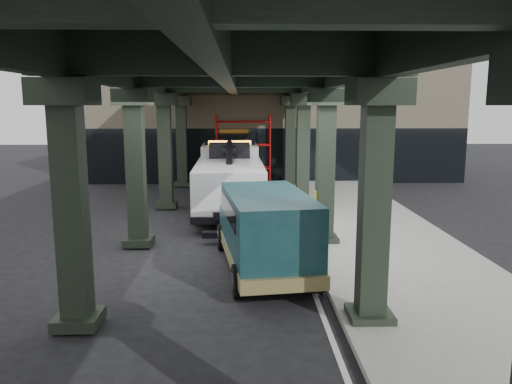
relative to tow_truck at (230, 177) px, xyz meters
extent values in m
plane|color=black|center=(0.59, -7.57, -1.48)|extent=(90.00, 90.00, 0.00)
cube|color=gray|center=(5.09, -5.57, -1.40)|extent=(5.00, 40.00, 0.15)
cube|color=silver|center=(2.29, -5.57, -1.47)|extent=(0.12, 38.00, 0.01)
cube|color=black|center=(3.19, -11.57, 1.02)|extent=(0.55, 0.55, 5.00)
cube|color=black|center=(3.19, -11.57, 3.27)|extent=(1.10, 1.10, 0.50)
cube|color=black|center=(3.19, -11.57, -1.30)|extent=(0.90, 0.90, 0.24)
cube|color=black|center=(3.19, -5.57, 1.02)|extent=(0.55, 0.55, 5.00)
cube|color=black|center=(3.19, -5.57, 3.27)|extent=(1.10, 1.10, 0.50)
cube|color=black|center=(3.19, -5.57, -1.30)|extent=(0.90, 0.90, 0.24)
cube|color=black|center=(3.19, 0.43, 1.02)|extent=(0.55, 0.55, 5.00)
cube|color=black|center=(3.19, 0.43, 3.27)|extent=(1.10, 1.10, 0.50)
cube|color=black|center=(3.19, 0.43, -1.30)|extent=(0.90, 0.90, 0.24)
cube|color=black|center=(3.19, 6.43, 1.02)|extent=(0.55, 0.55, 5.00)
cube|color=black|center=(3.19, 6.43, 3.27)|extent=(1.10, 1.10, 0.50)
cube|color=black|center=(3.19, 6.43, -1.30)|extent=(0.90, 0.90, 0.24)
cube|color=black|center=(-2.81, -11.57, 1.02)|extent=(0.55, 0.55, 5.00)
cube|color=black|center=(-2.81, -11.57, 3.27)|extent=(1.10, 1.10, 0.50)
cube|color=black|center=(-2.81, -11.57, -1.30)|extent=(0.90, 0.90, 0.24)
cube|color=black|center=(-2.81, -5.57, 1.02)|extent=(0.55, 0.55, 5.00)
cube|color=black|center=(-2.81, -5.57, 3.27)|extent=(1.10, 1.10, 0.50)
cube|color=black|center=(-2.81, -5.57, -1.30)|extent=(0.90, 0.90, 0.24)
cube|color=black|center=(-2.81, 0.43, 1.02)|extent=(0.55, 0.55, 5.00)
cube|color=black|center=(-2.81, 0.43, 3.27)|extent=(1.10, 1.10, 0.50)
cube|color=black|center=(-2.81, 0.43, -1.30)|extent=(0.90, 0.90, 0.24)
cube|color=black|center=(-2.81, 6.43, 1.02)|extent=(0.55, 0.55, 5.00)
cube|color=black|center=(-2.81, 6.43, 3.27)|extent=(1.10, 1.10, 0.50)
cube|color=black|center=(-2.81, 6.43, -1.30)|extent=(0.90, 0.90, 0.24)
cube|color=black|center=(3.19, -5.57, 4.07)|extent=(0.35, 32.00, 1.10)
cube|color=black|center=(-2.81, -5.57, 4.07)|extent=(0.35, 32.00, 1.10)
cube|color=black|center=(0.19, -5.57, 4.07)|extent=(0.35, 32.00, 1.10)
cube|color=black|center=(0.19, -5.57, 4.77)|extent=(7.40, 32.00, 0.30)
cube|color=#C6B793|center=(2.59, 12.43, 2.52)|extent=(22.00, 10.00, 8.00)
cylinder|color=red|center=(-0.91, 7.33, 0.52)|extent=(0.08, 0.08, 4.00)
cylinder|color=red|center=(-0.91, 6.53, 0.52)|extent=(0.08, 0.08, 4.00)
cylinder|color=red|center=(2.09, 7.33, 0.52)|extent=(0.08, 0.08, 4.00)
cylinder|color=red|center=(2.09, 6.53, 0.52)|extent=(0.08, 0.08, 4.00)
cylinder|color=red|center=(0.59, 7.33, -0.48)|extent=(3.00, 0.08, 0.08)
cylinder|color=red|center=(0.59, 7.33, 0.82)|extent=(3.00, 0.08, 0.08)
cylinder|color=red|center=(0.59, 7.33, 2.12)|extent=(3.00, 0.08, 0.08)
cube|color=black|center=(0.01, -0.57, -0.71)|extent=(1.26, 8.23, 0.27)
cube|color=silver|center=(-0.04, 2.22, 0.22)|extent=(2.63, 2.68, 1.97)
cube|color=silver|center=(-0.07, 3.37, -0.33)|extent=(2.59, 0.82, 0.99)
cube|color=black|center=(-0.05, 2.50, 0.77)|extent=(2.44, 1.47, 0.93)
cube|color=silver|center=(0.04, -1.83, 0.00)|extent=(2.74, 5.53, 1.53)
cube|color=orange|center=(-0.04, 2.00, 1.31)|extent=(1.98, 0.35, 0.18)
cube|color=black|center=(-0.01, 0.36, 1.09)|extent=(1.77, 0.69, 0.66)
cylinder|color=black|center=(0.03, -1.61, 0.82)|extent=(0.34, 3.84, 1.47)
cube|color=black|center=(0.09, -4.62, -1.10)|extent=(0.36, 1.54, 0.20)
cube|color=black|center=(0.11, -5.39, -1.15)|extent=(1.76, 0.31, 0.20)
cylinder|color=black|center=(-1.26, 2.53, -0.88)|extent=(0.41, 1.21, 1.20)
cylinder|color=silver|center=(-1.26, 2.53, -0.88)|extent=(0.44, 0.67, 0.66)
cylinder|color=black|center=(1.15, 2.58, -0.88)|extent=(0.41, 1.21, 1.20)
cylinder|color=silver|center=(1.15, 2.58, -0.88)|extent=(0.44, 0.67, 0.66)
cylinder|color=black|center=(-1.18, -1.09, -0.88)|extent=(0.41, 1.21, 1.20)
cylinder|color=silver|center=(-1.18, -1.09, -0.88)|extent=(0.44, 0.67, 0.66)
cylinder|color=black|center=(1.23, -1.04, -0.88)|extent=(0.41, 1.21, 1.20)
cylinder|color=silver|center=(1.23, -1.04, -0.88)|extent=(0.44, 0.67, 0.66)
cylinder|color=black|center=(-1.15, -2.51, -0.88)|extent=(0.41, 1.21, 1.20)
cylinder|color=silver|center=(-1.15, -2.51, -0.88)|extent=(0.44, 0.67, 0.66)
cylinder|color=black|center=(1.25, -2.46, -0.88)|extent=(0.41, 1.21, 1.20)
cylinder|color=silver|center=(1.25, -2.46, -0.88)|extent=(0.44, 0.67, 0.66)
cube|color=#10353B|center=(0.85, -5.84, -0.57)|extent=(2.09, 1.31, 0.86)
cube|color=#10353B|center=(1.21, -8.45, -0.19)|extent=(2.58, 4.54, 1.87)
cube|color=olive|center=(1.16, -8.07, -0.95)|extent=(2.76, 5.59, 0.34)
cube|color=black|center=(0.90, -6.22, 0.20)|extent=(1.91, 0.66, 0.80)
cube|color=black|center=(1.17, -8.16, 0.29)|extent=(2.49, 3.69, 0.53)
cube|color=silver|center=(0.78, -5.34, -0.95)|extent=(1.91, 0.37, 0.29)
cylinder|color=black|center=(-0.09, -6.02, -1.08)|extent=(0.38, 0.83, 0.80)
cylinder|color=silver|center=(-0.09, -6.02, -1.08)|extent=(0.36, 0.48, 0.44)
cylinder|color=black|center=(1.81, -5.76, -1.08)|extent=(0.38, 0.83, 0.80)
cylinder|color=silver|center=(1.81, -5.76, -1.08)|extent=(0.36, 0.48, 0.44)
cylinder|color=black|center=(0.45, -10.00, -1.08)|extent=(0.38, 0.83, 0.80)
cylinder|color=silver|center=(0.45, -10.00, -1.08)|extent=(0.36, 0.48, 0.44)
cylinder|color=black|center=(2.35, -9.74, -1.08)|extent=(0.38, 0.83, 0.80)
cylinder|color=silver|center=(2.35, -9.74, -1.08)|extent=(0.36, 0.48, 0.44)
camera|label=1|loc=(0.58, -21.27, 3.02)|focal=35.00mm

